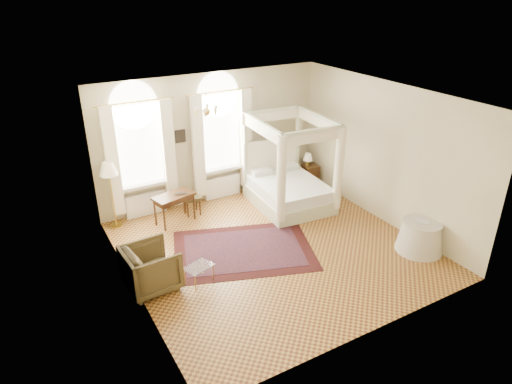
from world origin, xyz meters
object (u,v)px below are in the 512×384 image
nightstand (310,175)px  side_table (420,236)px  armchair (151,268)px  canopy_bed (289,186)px  floor_lamp (109,172)px  coffee_table (199,268)px  writing_desk (174,199)px  stool (192,199)px

nightstand → side_table: 3.98m
nightstand → armchair: bearing=-156.0°
canopy_bed → side_table: 3.44m
nightstand → side_table: (0.00, -3.98, 0.04)m
floor_lamp → side_table: 6.98m
floor_lamp → coffee_table: bearing=-74.8°
armchair → canopy_bed: bearing=-72.1°
armchair → coffee_table: size_ratio=1.51×
nightstand → writing_desk: size_ratio=0.56×
floor_lamp → side_table: bearing=-38.6°
coffee_table → floor_lamp: size_ratio=0.39×
nightstand → writing_desk: 4.13m
floor_lamp → stool: bearing=-9.5°
writing_desk → canopy_bed: bearing=-11.2°
armchair → floor_lamp: 2.89m
nightstand → armchair: 5.91m
canopy_bed → floor_lamp: bearing=165.3°
nightstand → side_table: bearing=-90.0°
stool → floor_lamp: size_ratio=0.30×
armchair → side_table: 5.63m
nightstand → writing_desk: writing_desk is taller
stool → armchair: armchair is taller
side_table → canopy_bed: bearing=110.9°
canopy_bed → armchair: size_ratio=2.41×
writing_desk → coffee_table: (-0.47, -2.51, -0.29)m
writing_desk → side_table: 5.59m
canopy_bed → floor_lamp: canopy_bed is taller
nightstand → canopy_bed: bearing=-148.0°
stool → floor_lamp: floor_lamp is taller
canopy_bed → coffee_table: (-3.35, -1.94, -0.19)m
canopy_bed → floor_lamp: (-4.17, 1.09, 0.86)m
writing_desk → armchair: (-1.29, -2.21, -0.18)m
stool → floor_lamp: (-1.81, 0.30, 0.98)m
nightstand → stool: size_ratio=1.23×
armchair → coffee_table: bearing=-113.5°
coffee_table → floor_lamp: floor_lamp is taller
canopy_bed → nightstand: (1.23, 0.76, -0.23)m
canopy_bed → nightstand: bearing=32.0°
nightstand → floor_lamp: 5.52m
writing_desk → coffee_table: size_ratio=1.67×
stool → coffee_table: stool is taller
side_table → floor_lamp: bearing=141.4°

